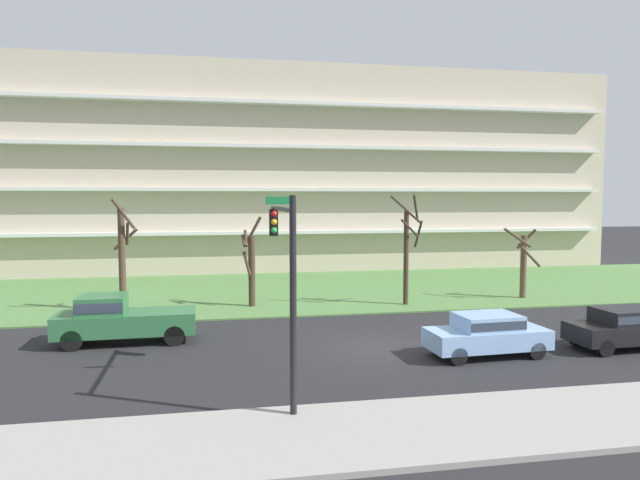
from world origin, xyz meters
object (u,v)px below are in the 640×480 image
object	(u,v)px
tree_right	(524,262)
sedan_black_center_left	(626,326)
sedan_blue_center_right	(487,333)
traffic_signal_mast	(285,260)
tree_far_left	(123,256)
tree_center	(407,250)
pickup_green_near_left	(120,318)
tree_left	(251,266)

from	to	relation	value
tree_right	sedan_black_center_left	world-z (taller)	tree_right
sedan_blue_center_right	traffic_signal_mast	world-z (taller)	traffic_signal_mast
tree_far_left	tree_center	xyz separation A→B (m)	(14.69, -1.03, 0.11)
pickup_green_near_left	tree_right	bearing A→B (deg)	-165.28
tree_center	sedan_black_center_left	size ratio (longest dim) A/B	1.34
tree_left	traffic_signal_mast	bearing A→B (deg)	-89.76
tree_left	pickup_green_near_left	bearing A→B (deg)	-130.98
tree_center	sedan_blue_center_right	xyz separation A→B (m)	(-0.38, -9.83, -2.14)
pickup_green_near_left	sedan_blue_center_right	xyz separation A→B (m)	(13.52, -4.49, -0.14)
tree_left	sedan_black_center_left	size ratio (longest dim) A/B	1.08
sedan_black_center_left	tree_right	bearing A→B (deg)	77.61
tree_left	pickup_green_near_left	xyz separation A→B (m)	(-5.65, -6.51, -1.21)
pickup_green_near_left	traffic_signal_mast	world-z (taller)	traffic_signal_mast
tree_far_left	sedan_black_center_left	distance (m)	22.90
pickup_green_near_left	sedan_blue_center_right	world-z (taller)	pickup_green_near_left
tree_far_left	tree_left	bearing A→B (deg)	1.27
tree_center	sedan_black_center_left	xyz separation A→B (m)	(5.37, -9.83, -2.14)
tree_left	tree_center	world-z (taller)	tree_center
sedan_blue_center_right	sedan_black_center_left	bearing A→B (deg)	-2.72
tree_far_left	traffic_signal_mast	world-z (taller)	traffic_signal_mast
sedan_black_center_left	traffic_signal_mast	bearing A→B (deg)	-170.67
tree_far_left	tree_center	size ratio (longest dim) A/B	0.97
tree_right	sedan_blue_center_right	size ratio (longest dim) A/B	0.92
tree_center	sedan_blue_center_right	size ratio (longest dim) A/B	1.34
tree_center	sedan_black_center_left	distance (m)	11.41
tree_right	pickup_green_near_left	distance (m)	21.99
tree_right	sedan_black_center_left	distance (m)	10.81
tree_center	sedan_blue_center_right	world-z (taller)	tree_center
pickup_green_near_left	tree_left	bearing A→B (deg)	-132.32
tree_center	tree_right	bearing A→B (deg)	5.84
tree_center	traffic_signal_mast	xyz separation A→B (m)	(-8.18, -12.67, 1.02)
traffic_signal_mast	sedan_black_center_left	bearing A→B (deg)	11.83
sedan_blue_center_right	tree_center	bearing A→B (deg)	85.09
traffic_signal_mast	tree_far_left	bearing A→B (deg)	115.39
tree_right	pickup_green_near_left	size ratio (longest dim) A/B	0.75
sedan_blue_center_right	tree_far_left	bearing A→B (deg)	140.08
tree_far_left	pickup_green_near_left	distance (m)	6.69
tree_center	pickup_green_near_left	distance (m)	15.02
tree_right	tree_left	bearing A→B (deg)	178.40
pickup_green_near_left	traffic_signal_mast	bearing A→B (deg)	126.57
tree_center	tree_right	distance (m)	7.31
tree_far_left	tree_left	xyz separation A→B (m)	(6.45, 0.14, -0.68)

